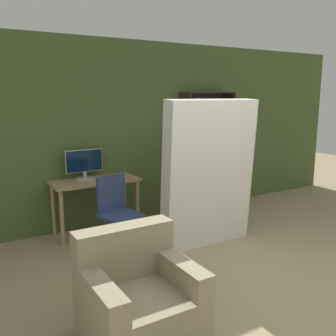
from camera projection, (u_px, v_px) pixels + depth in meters
ground_plane at (295, 299)px, 3.56m from camera, size 16.00×16.00×0.00m
wall_back at (148, 132)px, 5.79m from camera, size 8.00×0.06×2.70m
desk at (95, 188)px, 5.16m from camera, size 1.19×0.55×0.76m
monitor at (84, 164)px, 5.16m from camera, size 0.52×0.26×0.41m
office_chair at (119, 221)px, 4.59m from camera, size 0.52×0.52×0.94m
bookshelf at (200, 154)px, 6.18m from camera, size 0.90×0.33×1.96m
mattress_near at (209, 174)px, 4.71m from camera, size 1.27×0.33×1.87m
armchair at (138, 298)px, 2.99m from camera, size 0.85×0.80×0.85m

